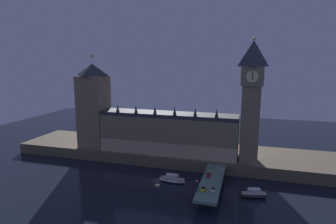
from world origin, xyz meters
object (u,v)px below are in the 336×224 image
at_px(victoria_tower, 94,105).
at_px(boat_upstream, 172,179).
at_px(street_lamp_mid, 222,174).
at_px(pedestrian_mid_walk, 220,183).
at_px(car_northbound_trail, 203,189).
at_px(car_southbound_lead, 213,190).
at_px(car_northbound_lead, 209,175).
at_px(pedestrian_near_rail, 198,188).
at_px(clock_tower, 251,98).
at_px(boat_downstream, 254,194).
at_px(pedestrian_far_rail, 206,170).
at_px(street_lamp_near, 197,184).

xyz_separation_m(victoria_tower, boat_upstream, (64.48, -29.83, -33.83)).
bearing_deg(boat_upstream, street_lamp_mid, -11.43).
height_order(pedestrian_mid_walk, boat_upstream, pedestrian_mid_walk).
bearing_deg(car_northbound_trail, car_southbound_lead, 0.04).
relative_size(victoria_tower, street_lamp_mid, 9.24).
xyz_separation_m(car_northbound_lead, pedestrian_near_rail, (-2.29, -17.20, 0.19)).
relative_size(car_southbound_lead, street_lamp_mid, 0.58).
height_order(clock_tower, boat_downstream, clock_tower).
bearing_deg(pedestrian_far_rail, boat_upstream, -161.59).
bearing_deg(pedestrian_near_rail, pedestrian_mid_walk, 42.93).
bearing_deg(pedestrian_near_rail, victoria_tower, 149.88).
height_order(pedestrian_near_rail, street_lamp_near, street_lamp_near).
xyz_separation_m(victoria_tower, street_lamp_mid, (91.59, -35.31, -25.19)).
height_order(victoria_tower, pedestrian_near_rail, victoria_tower).
bearing_deg(boat_upstream, pedestrian_far_rail, 18.41).
bearing_deg(street_lamp_near, boat_upstream, 130.36).
bearing_deg(street_lamp_mid, pedestrian_near_rail, -127.86).
relative_size(car_southbound_lead, pedestrian_near_rail, 2.28).
relative_size(car_southbound_lead, pedestrian_mid_walk, 2.51).
relative_size(clock_tower, car_southbound_lead, 18.04).
height_order(street_lamp_mid, boat_downstream, street_lamp_mid).
bearing_deg(street_lamp_mid, pedestrian_far_rail, 130.11).
xyz_separation_m(car_northbound_trail, car_southbound_lead, (4.57, 0.00, 0.11)).
xyz_separation_m(street_lamp_near, boat_upstream, (-17.17, 20.20, -8.07)).
height_order(car_northbound_lead, pedestrian_mid_walk, pedestrian_mid_walk).
xyz_separation_m(car_northbound_trail, pedestrian_mid_walk, (6.86, 8.03, 0.19)).
distance_m(car_southbound_lead, pedestrian_mid_walk, 8.34).
bearing_deg(clock_tower, street_lamp_mid, -111.25).
distance_m(victoria_tower, pedestrian_mid_walk, 103.25).
bearing_deg(victoria_tower, boat_downstream, -18.40).
distance_m(clock_tower, pedestrian_near_rail, 61.87).
xyz_separation_m(car_northbound_lead, car_northbound_trail, (-0.00, -16.72, -0.09)).
distance_m(victoria_tower, boat_upstream, 78.68).
bearing_deg(car_northbound_trail, clock_tower, 65.75).
relative_size(pedestrian_mid_walk, boat_upstream, 0.10).
xyz_separation_m(car_northbound_trail, pedestrian_near_rail, (-2.29, -0.48, 0.28)).
bearing_deg(clock_tower, car_southbound_lead, -109.04).
distance_m(car_northbound_lead, boat_downstream, 24.07).
xyz_separation_m(boat_upstream, boat_downstream, (42.77, -5.85, 0.01)).
height_order(clock_tower, car_northbound_lead, clock_tower).
bearing_deg(car_southbound_lead, street_lamp_mid, 77.17).
xyz_separation_m(car_northbound_lead, street_lamp_near, (-2.69, -19.65, 2.95)).
bearing_deg(car_northbound_lead, pedestrian_near_rail, -97.57).
relative_size(car_northbound_trail, pedestrian_far_rail, 2.79).
height_order(clock_tower, street_lamp_near, clock_tower).
height_order(car_southbound_lead, street_lamp_near, street_lamp_near).
bearing_deg(clock_tower, boat_upstream, -146.44).
height_order(street_lamp_near, boat_upstream, street_lamp_near).
relative_size(clock_tower, car_northbound_lead, 14.99).
distance_m(car_northbound_trail, car_southbound_lead, 4.57).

